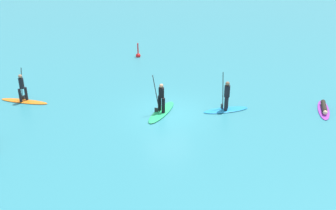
# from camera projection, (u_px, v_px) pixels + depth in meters

# --- Properties ---
(ground_plane) EXTENTS (120.00, 120.00, 0.00)m
(ground_plane) POSITION_uv_depth(u_px,v_px,m) (168.00, 113.00, 23.62)
(ground_plane) COLOR teal
(ground_plane) RESTS_ON ground
(surfer_on_purple_board) EXTENTS (1.42, 2.82, 0.36)m
(surfer_on_purple_board) POSITION_uv_depth(u_px,v_px,m) (324.00, 109.00, 23.85)
(surfer_on_purple_board) COLOR purple
(surfer_on_purple_board) RESTS_ON ground_plane
(surfer_on_blue_board) EXTENTS (2.83, 1.31, 2.29)m
(surfer_on_blue_board) POSITION_uv_depth(u_px,v_px,m) (226.00, 102.00, 23.71)
(surfer_on_blue_board) COLOR #1E8CD1
(surfer_on_blue_board) RESTS_ON ground_plane
(surfer_on_orange_board) EXTENTS (3.14, 1.40, 2.08)m
(surfer_on_orange_board) POSITION_uv_depth(u_px,v_px,m) (23.00, 94.00, 24.83)
(surfer_on_orange_board) COLOR orange
(surfer_on_orange_board) RESTS_ON ground_plane
(surfer_on_green_board) EXTENTS (2.04, 3.14, 2.33)m
(surfer_on_green_board) POSITION_uv_depth(u_px,v_px,m) (161.00, 107.00, 23.46)
(surfer_on_green_board) COLOR #23B266
(surfer_on_green_board) RESTS_ON ground_plane
(marker_buoy) EXTENTS (0.39, 0.39, 1.23)m
(marker_buoy) POSITION_uv_depth(u_px,v_px,m) (138.00, 55.00, 32.90)
(marker_buoy) COLOR red
(marker_buoy) RESTS_ON ground_plane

